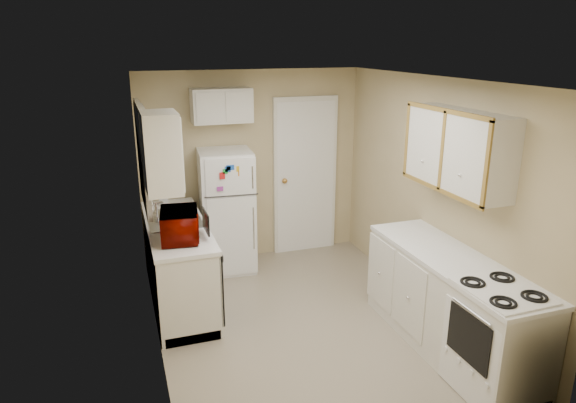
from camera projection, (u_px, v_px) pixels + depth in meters
name	position (u px, v px, depth m)	size (l,w,h in m)	color
floor	(304.00, 325.00, 5.14)	(3.80, 3.80, 0.00)	#AEA18B
ceiling	(307.00, 80.00, 4.43)	(3.80, 3.80, 0.00)	white
wall_left	(151.00, 228.00, 4.35)	(3.80, 3.80, 0.00)	tan
wall_right	(434.00, 198.00, 5.21)	(3.80, 3.80, 0.00)	tan
wall_back	(253.00, 167.00, 6.50)	(2.80, 2.80, 0.00)	tan
wall_front	(417.00, 307.00, 3.07)	(2.80, 2.80, 0.00)	tan
left_counter	(179.00, 263.00, 5.48)	(0.60, 1.80, 0.90)	silver
dishwasher	(216.00, 279.00, 5.02)	(0.03, 0.58, 0.72)	black
sink	(175.00, 223.00, 5.50)	(0.54, 0.74, 0.16)	gray
microwave	(180.00, 224.00, 4.89)	(0.29, 0.51, 0.34)	#800A00
soap_bottle	(164.00, 197.00, 5.93)	(0.08, 0.08, 0.18)	white
window_blinds	(144.00, 157.00, 5.20)	(0.10, 0.98, 1.08)	silver
upper_cabinet_left	(161.00, 153.00, 4.42)	(0.30, 0.45, 0.70)	silver
refrigerator	(227.00, 211.00, 6.22)	(0.62, 0.60, 1.50)	white
cabinet_over_fridge	(221.00, 105.00, 6.00)	(0.70, 0.30, 0.40)	silver
interior_door	(305.00, 177.00, 6.73)	(0.86, 0.06, 2.08)	white
right_counter	(450.00, 305.00, 4.62)	(0.60, 2.00, 0.90)	silver
stove	(494.00, 350.00, 4.05)	(0.52, 0.64, 0.78)	white
upper_cabinet_right	(458.00, 150.00, 4.54)	(0.30, 1.20, 0.70)	silver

